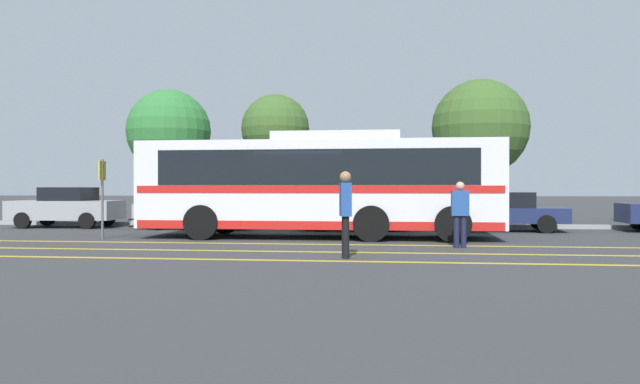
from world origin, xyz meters
The scene contains 16 objects.
ground_plane centered at (0.00, 0.00, 0.00)m, with size 220.00×220.00×0.00m, color #38383A.
lane_strip_0 centered at (0.48, -2.08, 0.00)m, with size 0.20×30.51×0.01m, color gold.
lane_strip_1 centered at (0.48, -4.03, 0.00)m, with size 0.20×30.51×0.01m, color gold.
lane_strip_2 centered at (0.48, -5.81, 0.00)m, with size 0.20×30.51×0.01m, color gold.
curb_strip centered at (0.48, 5.39, 0.07)m, with size 38.51×0.36×0.15m, color #99999E.
transit_bus centered at (0.49, 0.12, 1.62)m, with size 10.84×2.73×3.11m.
parked_car_0 centered at (-9.67, 3.95, 0.76)m, with size 4.02×2.16×1.52m.
parked_car_1 centered at (-4.41, 3.72, 0.69)m, with size 4.35×2.16×1.33m.
parked_car_2 centered at (1.24, 3.75, 0.70)m, with size 4.12×2.15×1.38m.
parked_car_3 centered at (6.44, 3.84, 0.68)m, with size 4.25×2.13×1.34m.
pedestrian_0 centered at (4.31, -2.59, 0.93)m, with size 0.43×0.24×1.63m.
pedestrian_1 centered at (1.70, -5.27, 1.05)m, with size 0.30×0.45×1.83m.
bus_stop_sign centered at (-5.71, -1.17, 1.47)m, with size 0.07×0.40×2.32m.
tree_0 centered at (-7.35, 8.42, 4.01)m, with size 3.72×3.72×5.88m.
tree_1 centered at (-2.33, 7.51, 3.98)m, with size 2.87×2.87×5.44m.
tree_3 centered at (6.19, 8.24, 4.00)m, with size 4.00×4.00×6.01m.
Camera 1 is at (2.79, -18.28, 1.46)m, focal length 35.00 mm.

